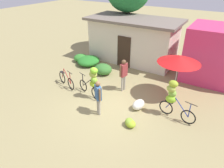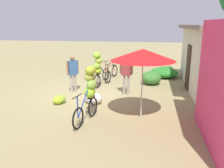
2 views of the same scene
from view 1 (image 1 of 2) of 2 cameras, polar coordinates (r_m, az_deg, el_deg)
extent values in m
plane|color=#948859|center=(9.28, -1.58, -6.72)|extent=(60.00, 60.00, 0.00)
cube|color=beige|center=(13.89, 6.06, 12.04)|extent=(5.55, 2.60, 2.70)
cube|color=#72665B|center=(13.53, 6.39, 17.83)|extent=(6.05, 3.10, 0.16)
cube|color=#332319|center=(12.88, 3.39, 9.09)|extent=(0.90, 0.06, 2.00)
cube|color=#D53567|center=(12.52, 27.83, 7.51)|extent=(3.20, 2.80, 3.00)
cylinder|color=brown|center=(15.68, 4.29, 15.67)|extent=(0.39, 0.39, 3.51)
ellipsoid|color=#33812C|center=(14.08, -8.86, 7.35)|extent=(1.02, 0.93, 0.51)
ellipsoid|color=#297A28|center=(13.50, -6.69, 6.61)|extent=(1.42, 1.56, 0.55)
ellipsoid|color=#37732E|center=(12.11, -2.59, 4.25)|extent=(1.11, 0.97, 0.65)
cylinder|color=beige|center=(9.99, 17.78, 1.71)|extent=(0.04, 0.04, 2.11)
cone|color=red|center=(9.61, 18.64, 6.76)|extent=(1.96, 1.96, 0.35)
torus|color=black|center=(10.70, -11.67, 0.01)|extent=(0.62, 0.26, 0.64)
torus|color=black|center=(11.48, -14.00, 1.86)|extent=(0.62, 0.26, 0.64)
cylinder|color=maroon|center=(11.20, -13.81, 3.02)|extent=(0.36, 0.16, 0.66)
cylinder|color=maroon|center=(10.80, -12.65, 2.15)|extent=(0.63, 0.26, 0.67)
cylinder|color=black|center=(10.39, -12.05, 3.27)|extent=(0.48, 0.20, 0.03)
cylinder|color=maroon|center=(10.54, -11.86, 1.62)|extent=(0.04, 0.04, 0.68)
cube|color=black|center=(11.25, -13.99, 3.27)|extent=(0.39, 0.25, 0.02)
torus|color=black|center=(10.48, -8.20, -0.39)|extent=(0.61, 0.24, 0.63)
torus|color=black|center=(9.72, -4.74, -2.72)|extent=(0.61, 0.24, 0.63)
cylinder|color=black|center=(9.70, -5.47, -0.79)|extent=(0.39, 0.16, 0.62)
cylinder|color=black|center=(10.08, -7.24, 0.35)|extent=(0.68, 0.25, 0.62)
cylinder|color=black|center=(10.17, -8.46, 2.80)|extent=(0.49, 0.18, 0.03)
cylinder|color=black|center=(10.32, -8.33, 1.18)|extent=(0.04, 0.04, 0.65)
cube|color=black|center=(9.62, -5.20, -0.74)|extent=(0.39, 0.24, 0.02)
ellipsoid|color=#94BA24|center=(9.55, -5.42, 0.03)|extent=(0.49, 0.45, 0.27)
ellipsoid|color=#7FB831|center=(9.40, -5.15, 1.16)|extent=(0.40, 0.35, 0.31)
ellipsoid|color=#9AAB3F|center=(9.37, -5.41, 2.75)|extent=(0.47, 0.41, 0.31)
ellipsoid|color=#79C127|center=(9.17, -5.17, 3.84)|extent=(0.40, 0.33, 0.31)
torus|color=black|center=(8.78, 20.88, -8.81)|extent=(0.64, 0.16, 0.64)
torus|color=black|center=(9.05, 15.14, -6.48)|extent=(0.64, 0.16, 0.64)
cylinder|color=navy|center=(8.81, 16.40, -5.19)|extent=(0.38, 0.10, 0.66)
cylinder|color=navy|center=(8.67, 19.31, -6.35)|extent=(0.67, 0.16, 0.67)
cylinder|color=black|center=(8.41, 21.67, -5.29)|extent=(0.50, 0.12, 0.03)
cylinder|color=navy|center=(8.59, 21.27, -7.09)|extent=(0.04, 0.04, 0.65)
cube|color=black|center=(8.82, 16.00, -4.88)|extent=(0.38, 0.20, 0.02)
ellipsoid|color=#85BD26|center=(8.70, 16.47, -4.12)|extent=(0.45, 0.37, 0.33)
ellipsoid|color=#7AA63B|center=(8.62, 16.83, -2.51)|extent=(0.45, 0.41, 0.31)
ellipsoid|color=#97A73F|center=(8.44, 16.52, -1.31)|extent=(0.45, 0.40, 0.28)
ellipsoid|color=#99AD2B|center=(8.38, 17.15, 0.08)|extent=(0.45, 0.39, 0.27)
ellipsoid|color=#95B727|center=(8.20, 5.30, -11.20)|extent=(0.55, 0.51, 0.30)
ellipsoid|color=#85AC31|center=(8.24, 4.97, -10.82)|extent=(0.52, 0.55, 0.32)
ellipsoid|color=silver|center=(9.16, 7.58, -5.85)|extent=(0.57, 0.77, 0.44)
cylinder|color=gray|center=(10.32, 2.90, 0.07)|extent=(0.11, 0.11, 0.84)
cylinder|color=gray|center=(10.44, 3.56, 0.42)|extent=(0.11, 0.11, 0.84)
cube|color=maroon|center=(10.03, 3.35, 3.98)|extent=(0.28, 0.43, 0.66)
cylinder|color=brown|center=(9.85, 2.40, 3.71)|extent=(0.08, 0.08, 0.60)
cylinder|color=brown|center=(10.19, 4.29, 4.58)|extent=(0.08, 0.08, 0.60)
sphere|color=brown|center=(9.85, 3.43, 6.31)|extent=(0.23, 0.23, 0.23)
cylinder|color=gray|center=(8.64, -3.67, -6.66)|extent=(0.11, 0.11, 0.78)
cylinder|color=gray|center=(8.78, -4.01, -6.00)|extent=(0.11, 0.11, 0.78)
cube|color=#33598C|center=(8.32, -4.00, -2.42)|extent=(0.44, 0.41, 0.62)
cylinder|color=brown|center=(8.10, -3.50, -3.12)|extent=(0.08, 0.08, 0.56)
cylinder|color=brown|center=(8.52, -4.48, -1.41)|extent=(0.08, 0.08, 0.56)
sphere|color=brown|center=(8.11, -4.10, 0.06)|extent=(0.21, 0.21, 0.21)
camera|label=2|loc=(10.70, 57.69, 1.36)|focal=36.76mm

